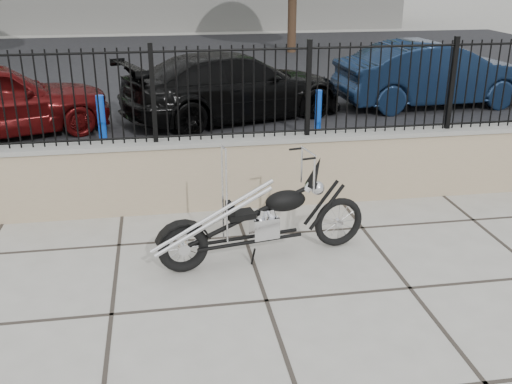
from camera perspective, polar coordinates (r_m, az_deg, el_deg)
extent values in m
plane|color=#99968E|center=(6.02, 1.00, -10.33)|extent=(90.00, 90.00, 0.00)
plane|color=black|center=(17.84, -6.35, 10.98)|extent=(30.00, 30.00, 0.00)
cube|color=gray|center=(8.05, -2.17, 1.88)|extent=(14.00, 0.36, 0.96)
cube|color=black|center=(7.76, -2.28, 9.42)|extent=(14.00, 0.08, 1.20)
imported|color=black|center=(12.66, -2.05, 10.05)|extent=(5.12, 3.39, 1.38)
imported|color=black|center=(14.38, 16.65, 10.70)|extent=(4.50, 1.78, 1.46)
cylinder|color=#0B4BA6|center=(10.24, -14.43, 5.89)|extent=(0.15, 0.15, 1.10)
cylinder|color=blue|center=(11.00, 5.93, 7.14)|extent=(0.15, 0.15, 0.97)
cylinder|color=#382619|center=(22.27, 3.48, 17.14)|extent=(0.31, 0.31, 3.12)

